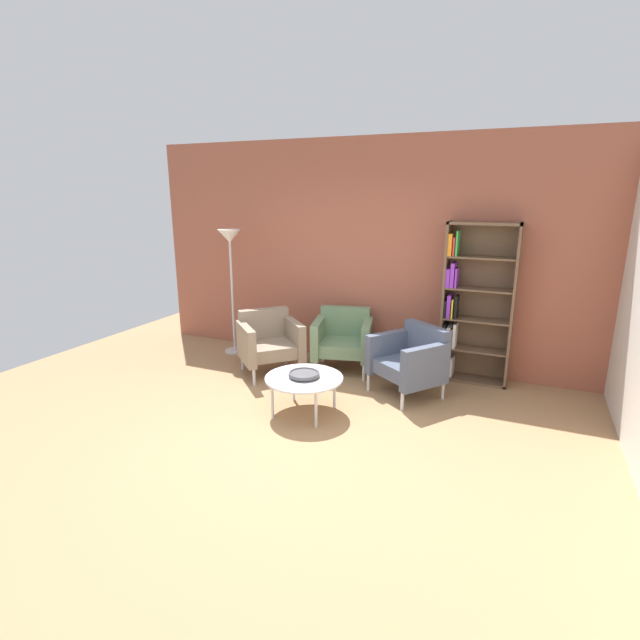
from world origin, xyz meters
TOP-DOWN VIEW (x-y plane):
  - ground_plane at (0.00, 0.00)m, footprint 8.32×8.32m
  - brick_back_panel at (0.00, 2.46)m, footprint 6.40×0.12m
  - bookshelf_tall at (1.29, 2.25)m, footprint 0.80×0.30m
  - coffee_table_low at (-0.12, 0.60)m, footprint 0.80×0.80m
  - decorative_bowl at (-0.12, 0.60)m, footprint 0.32×0.32m
  - armchair_near_window at (0.76, 1.53)m, footprint 0.95×0.93m
  - armchair_spare_guest at (-0.21, 1.96)m, footprint 0.85×0.80m
  - armchair_corner_red at (-1.03, 1.49)m, footprint 0.95×0.95m
  - floor_lamp_torchiere at (-1.90, 2.00)m, footprint 0.32×0.32m

SIDE VIEW (x-z plane):
  - ground_plane at x=0.00m, z-range 0.00..0.00m
  - coffee_table_low at x=-0.12m, z-range 0.17..0.57m
  - armchair_near_window at x=0.76m, z-range 0.02..0.80m
  - armchair_spare_guest at x=-0.21m, z-range 0.02..0.80m
  - armchair_corner_red at x=-1.03m, z-range 0.02..0.80m
  - decorative_bowl at x=-0.12m, z-range 0.41..0.46m
  - bookshelf_tall at x=1.29m, z-range -0.02..1.88m
  - floor_lamp_torchiere at x=-1.90m, z-range 0.58..2.32m
  - brick_back_panel at x=0.00m, z-range 0.00..2.90m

